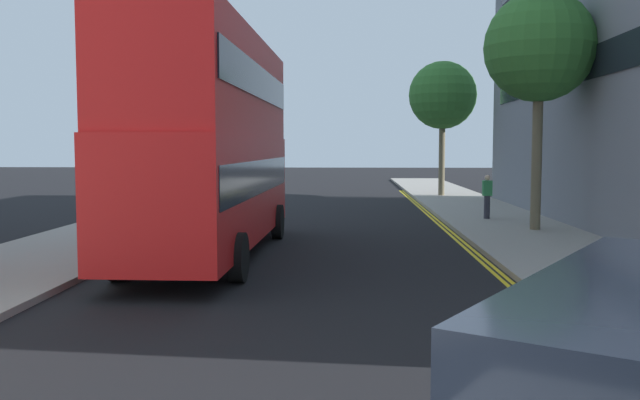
# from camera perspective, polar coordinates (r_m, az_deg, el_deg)

# --- Properties ---
(sidewalk_right) EXTENTS (4.00, 80.00, 0.14)m
(sidewalk_right) POSITION_cam_1_polar(r_m,az_deg,el_deg) (18.60, 19.57, -4.18)
(sidewalk_right) COLOR gray
(sidewalk_right) RESTS_ON ground
(sidewalk_left) EXTENTS (4.00, 80.00, 0.14)m
(sidewalk_left) POSITION_cam_1_polar(r_m,az_deg,el_deg) (19.32, -20.57, -3.89)
(sidewalk_left) COLOR gray
(sidewalk_left) RESTS_ON ground
(kerb_line_outer) EXTENTS (0.10, 56.00, 0.01)m
(kerb_line_outer) POSITION_cam_1_polar(r_m,az_deg,el_deg) (16.17, 14.49, -5.57)
(kerb_line_outer) COLOR yellow
(kerb_line_outer) RESTS_ON ground
(kerb_line_inner) EXTENTS (0.10, 56.00, 0.01)m
(kerb_line_inner) POSITION_cam_1_polar(r_m,az_deg,el_deg) (16.14, 13.93, -5.58)
(kerb_line_inner) COLOR yellow
(kerb_line_inner) RESTS_ON ground
(double_decker_bus_away) EXTENTS (2.91, 10.84, 5.64)m
(double_decker_bus_away) POSITION_cam_1_polar(r_m,az_deg,el_deg) (17.42, -9.06, 5.22)
(double_decker_bus_away) COLOR red
(double_decker_bus_away) RESTS_ON ground
(pedestrian_far) EXTENTS (0.34, 0.22, 1.62)m
(pedestrian_far) POSITION_cam_1_polar(r_m,az_deg,el_deg) (25.76, 13.85, 0.34)
(pedestrian_far) COLOR #2D2D38
(pedestrian_far) RESTS_ON sidewalk_right
(street_tree_near) EXTENTS (3.67, 3.67, 7.28)m
(street_tree_near) POSITION_cam_1_polar(r_m,az_deg,el_deg) (37.81, 10.26, 8.61)
(street_tree_near) COLOR #6B6047
(street_tree_near) RESTS_ON sidewalk_right
(street_tree_mid) EXTENTS (3.47, 3.47, 7.52)m
(street_tree_mid) POSITION_cam_1_polar(r_m,az_deg,el_deg) (22.95, 17.94, 12.04)
(street_tree_mid) COLOR #6B6047
(street_tree_mid) RESTS_ON sidewalk_right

